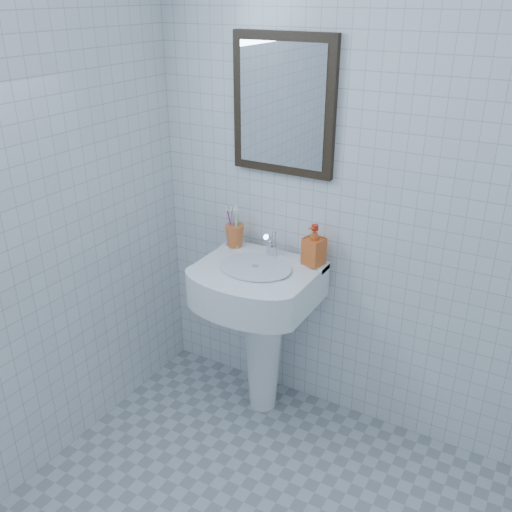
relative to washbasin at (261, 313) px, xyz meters
The scene contains 6 objects.
wall_back 0.83m from the washbasin, 26.39° to the left, with size 2.20×0.02×2.50m, color silver.
washbasin is the anchor object (origin of this frame).
faucet 0.34m from the washbasin, 90.00° to the left, with size 0.05×0.11×0.13m.
toothbrush_cup 0.41m from the washbasin, 152.86° to the left, with size 0.09×0.09×0.11m, color #D6632C, non-canonical shape.
soap_dispenser 0.45m from the washbasin, 28.06° to the left, with size 0.09×0.09×0.19m, color red.
wall_mirror 0.99m from the washbasin, 90.00° to the left, with size 0.50×0.04×0.62m.
Camera 1 is at (0.75, -1.12, 2.02)m, focal length 40.00 mm.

